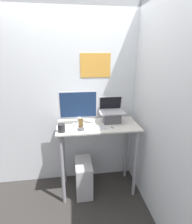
{
  "coord_description": "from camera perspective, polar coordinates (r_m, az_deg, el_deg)",
  "views": [
    {
      "loc": [
        -0.32,
        -1.87,
        1.92
      ],
      "look_at": [
        -0.02,
        0.26,
        1.21
      ],
      "focal_mm": 28.0,
      "sensor_mm": 36.0,
      "label": 1
    }
  ],
  "objects": [
    {
      "name": "ground_plane",
      "position": [
        2.7,
        1.41,
        -26.98
      ],
      "size": [
        12.0,
        12.0,
        0.0
      ],
      "primitive_type": "plane",
      "color": "#2D2B28"
    },
    {
      "name": "wall_back",
      "position": [
        2.57,
        -0.56,
        4.39
      ],
      "size": [
        6.0,
        0.06,
        2.6
      ],
      "color": "silver",
      "rests_on": "ground_plane"
    },
    {
      "name": "wall_side_right",
      "position": [
        2.19,
        18.04,
        0.94
      ],
      "size": [
        0.05,
        6.0,
        2.6
      ],
      "color": "silver",
      "rests_on": "ground_plane"
    },
    {
      "name": "desk",
      "position": [
        2.43,
        0.55,
        -9.2
      ],
      "size": [
        1.08,
        0.52,
        1.03
      ],
      "color": "beige",
      "rests_on": "ground_plane"
    },
    {
      "name": "laptop",
      "position": [
        2.38,
        5.16,
        -1.02
      ],
      "size": [
        0.33,
        0.24,
        0.35
      ],
      "color": "#4C4C51",
      "rests_on": "desk"
    },
    {
      "name": "monitor",
      "position": [
        2.27,
        -5.77,
        1.28
      ],
      "size": [
        0.49,
        0.16,
        0.45
      ],
      "color": "silver",
      "rests_on": "desk"
    },
    {
      "name": "keyboard",
      "position": [
        2.22,
        0.48,
        -5.17
      ],
      "size": [
        0.25,
        0.12,
        0.02
      ],
      "color": "silver",
      "rests_on": "desk"
    },
    {
      "name": "mouse",
      "position": [
        2.24,
        5.36,
        -4.86
      ],
      "size": [
        0.03,
        0.05,
        0.02
      ],
      "color": "#99999E",
      "rests_on": "desk"
    },
    {
      "name": "cell_phone",
      "position": [
        2.18,
        -4.95,
        -4.89
      ],
      "size": [
        0.09,
        0.09,
        0.16
      ],
      "color": "#4C4C51",
      "rests_on": "desk"
    },
    {
      "name": "computer_tower",
      "position": [
        2.68,
        -4.01,
        -20.46
      ],
      "size": [
        0.23,
        0.42,
        0.49
      ],
      "color": "silver",
      "rests_on": "ground_plane"
    },
    {
      "name": "mug",
      "position": [
        2.15,
        -11.2,
        -5.16
      ],
      "size": [
        0.09,
        0.09,
        0.1
      ],
      "color": "#262628",
      "rests_on": "desk"
    }
  ]
}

